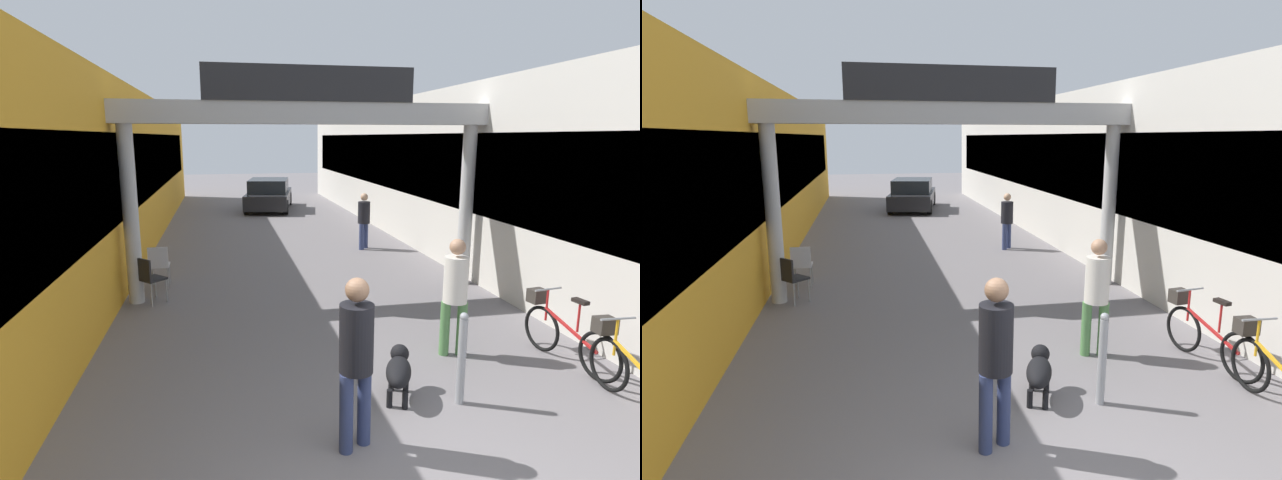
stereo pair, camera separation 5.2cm
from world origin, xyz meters
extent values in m
cube|color=gold|center=(-5.10, 11.00, 2.12)|extent=(3.00, 26.00, 4.24)
cube|color=black|center=(-3.62, 11.00, 2.33)|extent=(0.04, 23.40, 1.70)
cube|color=beige|center=(5.10, 11.00, 2.12)|extent=(3.00, 26.00, 4.24)
cube|color=black|center=(3.62, 11.00, 2.33)|extent=(0.04, 23.40, 1.70)
cylinder|color=#B2B2B2|center=(-3.35, 6.27, 1.67)|extent=(0.28, 0.28, 3.34)
cylinder|color=#B2B2B2|center=(3.35, 6.27, 1.67)|extent=(0.28, 0.28, 3.34)
cube|color=#B2B2B2|center=(0.00, 6.27, 3.54)|extent=(7.40, 0.44, 0.41)
cube|color=#232326|center=(0.00, 6.07, 4.07)|extent=(3.96, 0.10, 0.64)
cylinder|color=navy|center=(-0.56, 1.00, 0.42)|extent=(0.19, 0.19, 0.83)
cylinder|color=navy|center=(-0.35, 1.11, 0.42)|extent=(0.19, 0.19, 0.83)
cylinder|color=black|center=(-0.46, 1.06, 1.18)|extent=(0.46, 0.46, 0.69)
sphere|color=#8C664C|center=(-0.46, 1.06, 1.67)|extent=(0.32, 0.32, 0.24)
cylinder|color=#4C7F47|center=(1.62, 2.89, 0.40)|extent=(0.17, 0.17, 0.80)
cylinder|color=#4C7F47|center=(1.39, 2.94, 0.40)|extent=(0.17, 0.17, 0.80)
cylinder|color=silver|center=(1.50, 2.92, 1.13)|extent=(0.41, 0.41, 0.66)
sphere|color=tan|center=(1.50, 2.92, 1.60)|extent=(0.27, 0.27, 0.23)
cylinder|color=navy|center=(2.10, 9.82, 0.37)|extent=(0.20, 0.20, 0.73)
cylinder|color=navy|center=(2.27, 9.99, 0.37)|extent=(0.20, 0.20, 0.73)
cylinder|color=black|center=(2.19, 9.90, 1.03)|extent=(0.48, 0.48, 0.60)
sphere|color=tan|center=(2.19, 9.90, 1.47)|extent=(0.29, 0.29, 0.21)
ellipsoid|color=black|center=(0.30, 1.88, 0.35)|extent=(0.53, 0.74, 0.27)
sphere|color=black|center=(0.42, 2.16, 0.45)|extent=(0.30, 0.30, 0.23)
sphere|color=white|center=(0.38, 2.07, 0.34)|extent=(0.21, 0.21, 0.17)
cylinder|color=black|center=(0.29, 2.10, 0.11)|extent=(0.09, 0.09, 0.22)
cylinder|color=black|center=(0.46, 2.03, 0.11)|extent=(0.09, 0.09, 0.22)
cylinder|color=black|center=(0.14, 1.72, 0.11)|extent=(0.09, 0.09, 0.22)
cylinder|color=black|center=(0.31, 1.65, 0.11)|extent=(0.09, 0.09, 0.22)
torus|color=black|center=(2.94, 1.59, 0.34)|extent=(0.08, 0.67, 0.67)
cylinder|color=gold|center=(2.94, 1.53, 0.72)|extent=(0.03, 0.03, 0.46)
cylinder|color=gray|center=(2.94, 1.53, 0.96)|extent=(0.46, 0.05, 0.03)
cube|color=#332D28|center=(2.94, 1.73, 0.80)|extent=(0.25, 0.21, 0.20)
torus|color=black|center=(2.86, 2.82, 0.34)|extent=(0.14, 0.67, 0.67)
torus|color=black|center=(2.99, 1.81, 0.34)|extent=(0.14, 0.67, 0.67)
cube|color=red|center=(2.93, 2.31, 0.52)|extent=(0.16, 0.94, 0.34)
cylinder|color=red|center=(2.94, 2.19, 0.74)|extent=(0.04, 0.04, 0.42)
cube|color=black|center=(2.94, 2.19, 0.96)|extent=(0.13, 0.23, 0.05)
cylinder|color=red|center=(2.87, 2.76, 0.72)|extent=(0.04, 0.04, 0.46)
cylinder|color=gray|center=(2.87, 2.76, 0.96)|extent=(0.46, 0.09, 0.03)
cube|color=#332D28|center=(2.84, 2.96, 0.80)|extent=(0.26, 0.23, 0.20)
cylinder|color=gray|center=(0.98, 1.65, 0.52)|extent=(0.10, 0.10, 1.05)
sphere|color=gray|center=(0.98, 1.65, 1.08)|extent=(0.10, 0.10, 0.10)
cylinder|color=gray|center=(-3.02, 6.42, 0.23)|extent=(0.04, 0.04, 0.45)
cylinder|color=gray|center=(-2.79, 6.18, 0.23)|extent=(0.04, 0.04, 0.45)
cylinder|color=gray|center=(-3.27, 6.19, 0.23)|extent=(0.04, 0.04, 0.45)
cylinder|color=gray|center=(-3.04, 5.94, 0.23)|extent=(0.04, 0.04, 0.45)
cube|color=black|center=(-3.03, 6.18, 0.47)|extent=(0.57, 0.57, 0.04)
cube|color=black|center=(-3.16, 6.06, 0.69)|extent=(0.30, 0.32, 0.40)
cylinder|color=gray|center=(-3.19, 7.39, 0.23)|extent=(0.03, 0.03, 0.45)
cylinder|color=gray|center=(-2.85, 7.39, 0.23)|extent=(0.03, 0.03, 0.45)
cylinder|color=gray|center=(-3.19, 7.05, 0.23)|extent=(0.03, 0.03, 0.45)
cylinder|color=gray|center=(-2.85, 7.05, 0.23)|extent=(0.03, 0.03, 0.45)
cube|color=silver|center=(-3.02, 7.22, 0.47)|extent=(0.40, 0.40, 0.04)
cube|color=silver|center=(-3.02, 7.04, 0.69)|extent=(0.40, 0.04, 0.40)
cube|color=black|center=(0.34, 18.22, 0.48)|extent=(2.46, 4.25, 0.60)
cube|color=#1E2328|center=(0.31, 18.07, 1.06)|extent=(1.95, 2.45, 0.55)
cylinder|color=black|center=(-0.18, 19.79, 0.30)|extent=(0.31, 0.63, 0.60)
cylinder|color=black|center=(1.39, 19.50, 0.30)|extent=(0.31, 0.63, 0.60)
cylinder|color=black|center=(-0.71, 16.94, 0.30)|extent=(0.31, 0.63, 0.60)
cylinder|color=black|center=(0.85, 16.65, 0.30)|extent=(0.31, 0.63, 0.60)
camera|label=1|loc=(-1.69, -3.33, 3.10)|focal=28.00mm
camera|label=2|loc=(-1.64, -3.34, 3.10)|focal=28.00mm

